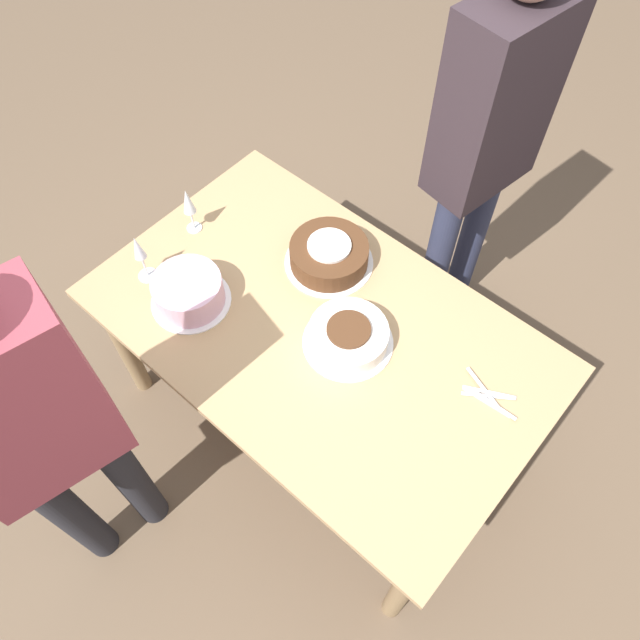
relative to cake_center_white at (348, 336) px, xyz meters
The scene contains 10 objects.
ground_plane 0.79m from the cake_center_white, ahead, with size 12.00×12.00×0.00m, color brown.
dining_table 0.18m from the cake_center_white, ahead, with size 1.57×0.96×0.74m.
cake_center_white is the anchor object (origin of this frame).
cake_front_chocolate 0.35m from the cake_center_white, 38.55° to the right, with size 0.32×0.32×0.10m.
cake_back_decorated 0.57m from the cake_center_white, 24.02° to the left, with size 0.28×0.28×0.11m.
wine_glass_near 0.77m from the cake_center_white, ahead, with size 0.06×0.06×0.20m.
wine_glass_far 0.77m from the cake_center_white, 19.82° to the left, with size 0.07×0.07×0.21m.
fork_pile 0.49m from the cake_center_white, 163.58° to the right, with size 0.22×0.11×0.01m.
person_cutting 0.88m from the cake_center_white, 85.44° to the right, with size 0.28×0.43×1.73m.
person_watching 0.97m from the cake_center_white, 67.21° to the left, with size 0.30×0.44×1.65m.
Camera 1 is at (-0.74, 0.85, 2.54)m, focal length 35.00 mm.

